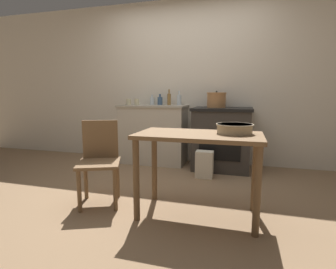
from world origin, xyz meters
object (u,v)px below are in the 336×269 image
at_px(stock_pot, 216,100).
at_px(bottle_far_left, 169,99).
at_px(stove, 222,138).
at_px(work_table, 198,148).
at_px(bottle_left, 160,101).
at_px(chair, 100,159).
at_px(flour_sack, 204,164).
at_px(cup_center_right, 129,102).
at_px(bottle_center_left, 152,101).
at_px(cup_center, 137,102).
at_px(mixing_bowl_large, 235,128).
at_px(bottle_mid_left, 179,100).

relative_size(stock_pot, bottle_far_left, 1.15).
distance_m(stove, work_table, 1.61).
height_order(stock_pot, bottle_left, stock_pot).
height_order(chair, bottle_left, bottle_left).
xyz_separation_m(stove, chair, (-1.09, -1.57, -0.00)).
distance_m(flour_sack, cup_center_right, 1.61).
height_order(bottle_far_left, bottle_center_left, bottle_far_left).
bearing_deg(flour_sack, cup_center, 157.48).
relative_size(mixing_bowl_large, cup_center, 3.21).
distance_m(flour_sack, bottle_far_left, 1.26).
height_order(bottle_center_left, cup_center, bottle_center_left).
xyz_separation_m(flour_sack, cup_center_right, (-1.30, 0.51, 0.80)).
bearing_deg(bottle_left, bottle_center_left, 162.69).
height_order(flour_sack, bottle_center_left, bottle_center_left).
distance_m(chair, bottle_mid_left, 1.89).
xyz_separation_m(bottle_mid_left, cup_center_right, (-0.79, -0.17, -0.04)).
distance_m(stock_pot, cup_center, 1.23).
relative_size(stock_pot, cup_center, 2.84).
distance_m(chair, cup_center, 1.66).
relative_size(flour_sack, bottle_mid_left, 1.60).
bearing_deg(mixing_bowl_large, stock_pot, 101.38).
relative_size(chair, flour_sack, 2.33).
relative_size(flour_sack, bottle_left, 2.05).
xyz_separation_m(bottle_left, cup_center, (-0.32, -0.21, -0.02)).
height_order(chair, flour_sack, chair).
relative_size(mixing_bowl_large, bottle_mid_left, 1.44).
bearing_deg(bottle_left, work_table, -62.59).
xyz_separation_m(flour_sack, cup_center, (-1.15, 0.48, 0.80)).
relative_size(bottle_center_left, cup_center_right, 1.67).
bearing_deg(flour_sack, stock_pot, 81.97).
bearing_deg(cup_center, bottle_far_left, 20.87).
bearing_deg(bottle_far_left, mixing_bowl_large, -57.59).
relative_size(chair, bottle_center_left, 5.10).
relative_size(chair, stock_pot, 2.93).
bearing_deg(bottle_far_left, bottle_mid_left, 7.87).
xyz_separation_m(bottle_mid_left, cup_center, (-0.63, -0.20, -0.04)).
bearing_deg(bottle_center_left, bottle_mid_left, -6.28).
height_order(stove, bottle_mid_left, bottle_mid_left).
xyz_separation_m(flour_sack, bottle_far_left, (-0.67, 0.66, 0.84)).
relative_size(cup_center, cup_center_right, 1.02).
distance_m(flour_sack, stock_pot, 1.01).
height_order(stove, stock_pot, stock_pot).
height_order(stove, chair, stove).
height_order(stock_pot, mixing_bowl_large, stock_pot).
height_order(mixing_bowl_large, bottle_mid_left, bottle_mid_left).
height_order(stock_pot, bottle_mid_left, bottle_mid_left).
height_order(work_table, bottle_far_left, bottle_far_left).
height_order(bottle_far_left, bottle_mid_left, bottle_far_left).
xyz_separation_m(bottle_far_left, bottle_center_left, (-0.31, 0.07, -0.03)).
distance_m(stove, cup_center, 1.42).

